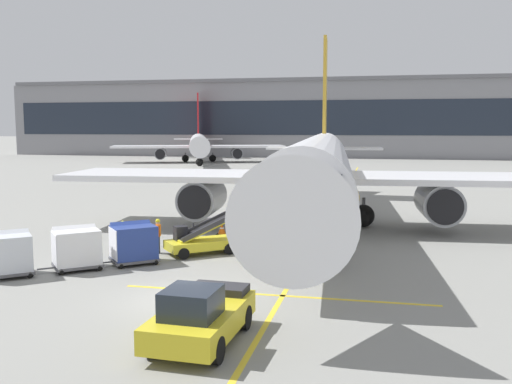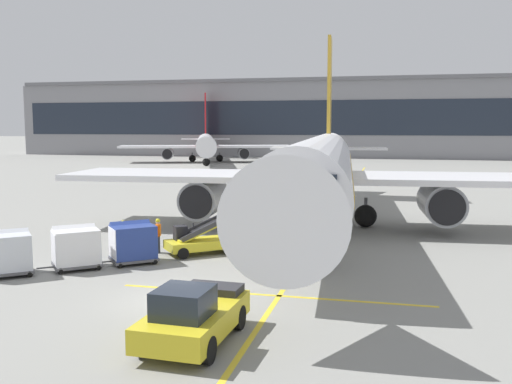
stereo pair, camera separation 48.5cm
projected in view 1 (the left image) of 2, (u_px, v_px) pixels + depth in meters
The scene contains 16 objects.
ground_plane at pixel (178, 300), 20.90m from camera, with size 600.00×600.00×0.00m, color gray.
parked_airplane at pixel (318, 169), 35.23m from camera, with size 32.07×41.82×14.06m.
belt_loader at pixel (206, 237), 28.46m from camera, with size 4.98×4.38×2.77m.
baggage_cart_lead at pixel (133, 242), 26.32m from camera, with size 2.60×2.51×1.91m.
baggage_cart_second at pixel (76, 247), 25.23m from camera, with size 2.60×2.51×1.91m.
baggage_cart_third at pixel (7, 253), 24.01m from camera, with size 2.60×2.51×1.91m.
pushback_tug at pixel (200, 316), 16.64m from camera, with size 2.30×4.49×1.83m.
ground_crew_by_loader at pixel (158, 234), 28.44m from camera, with size 0.32×0.56×1.74m.
ground_crew_by_carts at pixel (123, 236), 27.85m from camera, with size 0.51×0.39×1.74m.
safety_cone_engine_keepout at pixel (239, 219), 37.22m from camera, with size 0.54×0.54×0.62m.
safety_cone_wingtip at pixel (222, 229), 33.46m from camera, with size 0.59×0.59×0.67m.
safety_cone_nose_mark at pixel (252, 223), 35.65m from camera, with size 0.59×0.59×0.67m.
apron_guidance_line_lead_in at pixel (321, 230), 34.87m from camera, with size 0.20×110.00×0.01m.
apron_guidance_line_stop_bar at pixel (276, 295), 21.44m from camera, with size 12.00×0.20×0.01m.
terminal_building at pixel (346, 119), 120.17m from camera, with size 145.07×18.03×15.92m.
distant_airplane at pixel (199, 144), 100.32m from camera, with size 30.29×37.43×12.94m.
Camera 1 is at (7.15, -19.22, 6.32)m, focal length 40.08 mm.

